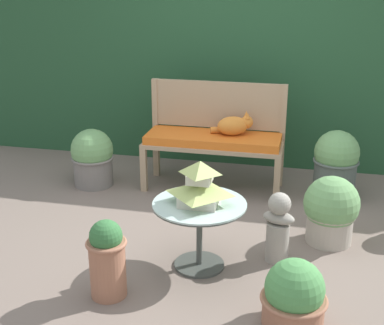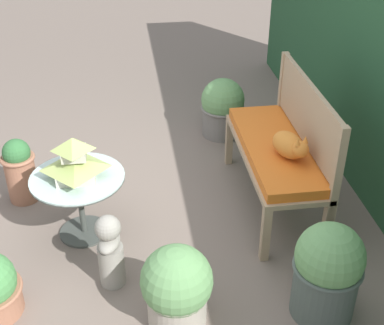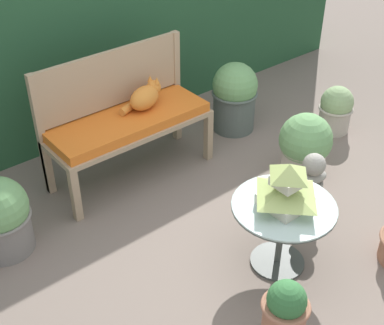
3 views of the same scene
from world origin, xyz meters
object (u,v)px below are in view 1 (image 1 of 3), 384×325
Objects in this scene: potted_plant_hedge_corner at (93,158)px; cat at (234,125)px; potted_plant_patio_mid at (336,164)px; garden_bench at (213,143)px; pagoda_birdhouse at (200,185)px; garden_bust at (278,227)px; potted_plant_bench_right at (107,258)px; potted_plant_table_near at (331,210)px; potted_plant_table_far at (294,296)px; patio_table at (200,217)px.

cat is at bearing 9.22° from potted_plant_hedge_corner.
cat is at bearing 178.31° from potted_plant_patio_mid.
potted_plant_patio_mid is at bearing 0.93° from garden_bench.
potted_plant_patio_mid reaches higher than garden_bench.
pagoda_birdhouse is 0.66× the size of garden_bust.
potted_plant_bench_right is 0.95× the size of potted_plant_hedge_corner.
garden_bust is at bearing -60.29° from garden_bench.
pagoda_birdhouse is 1.19m from potted_plant_table_near.
potted_plant_bench_right is (-0.53, -2.07, -0.37)m from cat.
garden_bust is at bearing 21.03° from pagoda_birdhouse.
potted_plant_bench_right is at bearing -136.04° from pagoda_birdhouse.
potted_plant_patio_mid is 1.21× the size of potted_plant_bench_right.
potted_plant_table_near is (0.95, 0.61, -0.38)m from pagoda_birdhouse.
potted_plant_patio_mid is at bearing 56.88° from pagoda_birdhouse.
potted_plant_table_near is at bearing -93.39° from potted_plant_patio_mid.
cat is 2.28m from potted_plant_table_far.
potted_plant_table_near is at bearing 78.64° from potted_plant_table_far.
pagoda_birdhouse reaches higher than garden_bench.
potted_plant_hedge_corner is 2.83m from potted_plant_table_far.
patio_table is 1.23× the size of potted_plant_bench_right.
potted_plant_hedge_corner is at bearing -175.26° from potted_plant_patio_mid.
cat reaches higher than potted_plant_table_far.
patio_table is 1.16× the size of potted_plant_hedge_corner.
potted_plant_bench_right is at bearing -126.80° from potted_plant_patio_mid.
potted_plant_patio_mid is 1.21× the size of potted_plant_table_near.
garden_bench is 3.73× the size of pagoda_birdhouse.
cat is 1.04m from potted_plant_patio_mid.
cat reaches higher than potted_plant_patio_mid.
potted_plant_patio_mid is (1.00, 1.53, -0.06)m from patio_table.
potted_plant_patio_mid is (1.19, 0.02, -0.14)m from garden_bench.
cat is at bearing 89.79° from patio_table.
pagoda_birdhouse reaches higher than potted_plant_bench_right.
pagoda_birdhouse is 0.62× the size of potted_plant_hedge_corner.
potted_plant_patio_mid is at bearing 4.74° from potted_plant_hedge_corner.
pagoda_birdhouse is 0.70m from garden_bust.
cat is at bearing 134.63° from potted_plant_table_near.
potted_plant_patio_mid is 2.11m from potted_plant_table_far.
potted_plant_table_near is 0.95× the size of potted_plant_hedge_corner.
cat reaches higher than potted_plant_hedge_corner.
patio_table is 0.92m from potted_plant_table_far.
patio_table is at bearing -147.16° from potted_plant_table_near.
patio_table is 1.94m from potted_plant_hedge_corner.
garden_bench is 2.45× the size of potted_plant_table_near.
garden_bust is at bearing -87.41° from cat.
garden_bust is at bearing 21.03° from patio_table.
patio_table is 1.13m from potted_plant_table_near.
garden_bust is at bearing -134.56° from potted_plant_table_near.
potted_plant_table_near reaches higher than potted_plant_table_far.
pagoda_birdhouse is (0.19, -1.51, 0.17)m from garden_bench.
potted_plant_table_far is at bearing -91.10° from cat.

